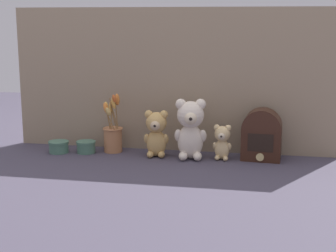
{
  "coord_description": "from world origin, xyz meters",
  "views": [
    {
      "loc": [
        0.46,
        -2.41,
        0.67
      ],
      "look_at": [
        0.0,
        0.02,
        0.16
      ],
      "focal_mm": 55.0,
      "sensor_mm": 36.0,
      "label": 1
    }
  ],
  "objects_px": {
    "teddy_bear_small": "(222,141)",
    "teddy_bear_large": "(190,128)",
    "teddy_bear_medium": "(156,133)",
    "decorative_tin_tall": "(59,147)",
    "flower_vase": "(113,135)",
    "decorative_tin_short": "(86,147)",
    "vintage_radio": "(262,135)"
  },
  "relations": [
    {
      "from": "teddy_bear_large",
      "to": "vintage_radio",
      "type": "height_order",
      "value": "teddy_bear_large"
    },
    {
      "from": "teddy_bear_large",
      "to": "decorative_tin_short",
      "type": "xyz_separation_m",
      "value": [
        -0.54,
        0.01,
        -0.12
      ]
    },
    {
      "from": "teddy_bear_large",
      "to": "teddy_bear_small",
      "type": "distance_m",
      "value": 0.17
    },
    {
      "from": "teddy_bear_small",
      "to": "teddy_bear_large",
      "type": "bearing_deg",
      "value": -174.46
    },
    {
      "from": "flower_vase",
      "to": "decorative_tin_short",
      "type": "distance_m",
      "value": 0.15
    },
    {
      "from": "vintage_radio",
      "to": "decorative_tin_short",
      "type": "relative_size",
      "value": 2.54
    },
    {
      "from": "decorative_tin_tall",
      "to": "decorative_tin_short",
      "type": "distance_m",
      "value": 0.14
    },
    {
      "from": "teddy_bear_medium",
      "to": "flower_vase",
      "type": "bearing_deg",
      "value": 168.95
    },
    {
      "from": "vintage_radio",
      "to": "decorative_tin_tall",
      "type": "xyz_separation_m",
      "value": [
        -1.02,
        -0.06,
        -0.09
      ]
    },
    {
      "from": "teddy_bear_large",
      "to": "decorative_tin_tall",
      "type": "relative_size",
      "value": 2.85
    },
    {
      "from": "teddy_bear_large",
      "to": "flower_vase",
      "type": "relative_size",
      "value": 0.96
    },
    {
      "from": "teddy_bear_large",
      "to": "flower_vase",
      "type": "bearing_deg",
      "value": 172.2
    },
    {
      "from": "teddy_bear_medium",
      "to": "decorative_tin_tall",
      "type": "bearing_deg",
      "value": -177.86
    },
    {
      "from": "teddy_bear_small",
      "to": "vintage_radio",
      "type": "xyz_separation_m",
      "value": [
        0.19,
        0.03,
        0.03
      ]
    },
    {
      "from": "teddy_bear_medium",
      "to": "decorative_tin_tall",
      "type": "xyz_separation_m",
      "value": [
        -0.51,
        -0.02,
        -0.09
      ]
    },
    {
      "from": "flower_vase",
      "to": "decorative_tin_short",
      "type": "xyz_separation_m",
      "value": [
        -0.13,
        -0.04,
        -0.06
      ]
    },
    {
      "from": "teddy_bear_small",
      "to": "flower_vase",
      "type": "distance_m",
      "value": 0.57
    },
    {
      "from": "teddy_bear_medium",
      "to": "teddy_bear_small",
      "type": "height_order",
      "value": "teddy_bear_medium"
    },
    {
      "from": "flower_vase",
      "to": "decorative_tin_tall",
      "type": "relative_size",
      "value": 2.96
    },
    {
      "from": "decorative_tin_tall",
      "to": "teddy_bear_large",
      "type": "bearing_deg",
      "value": 0.78
    },
    {
      "from": "flower_vase",
      "to": "vintage_radio",
      "type": "distance_m",
      "value": 0.75
    },
    {
      "from": "teddy_bear_large",
      "to": "vintage_radio",
      "type": "xyz_separation_m",
      "value": [
        0.34,
        0.05,
        -0.03
      ]
    },
    {
      "from": "decorative_tin_tall",
      "to": "vintage_radio",
      "type": "bearing_deg",
      "value": 3.1
    },
    {
      "from": "teddy_bear_medium",
      "to": "decorative_tin_tall",
      "type": "relative_size",
      "value": 2.24
    },
    {
      "from": "flower_vase",
      "to": "teddy_bear_large",
      "type": "bearing_deg",
      "value": -7.8
    },
    {
      "from": "teddy_bear_medium",
      "to": "teddy_bear_small",
      "type": "bearing_deg",
      "value": 0.93
    },
    {
      "from": "vintage_radio",
      "to": "decorative_tin_short",
      "type": "distance_m",
      "value": 0.89
    },
    {
      "from": "vintage_radio",
      "to": "decorative_tin_tall",
      "type": "distance_m",
      "value": 1.03
    },
    {
      "from": "decorative_tin_short",
      "to": "decorative_tin_tall",
      "type": "bearing_deg",
      "value": -170.95
    },
    {
      "from": "teddy_bear_medium",
      "to": "teddy_bear_small",
      "type": "distance_m",
      "value": 0.33
    },
    {
      "from": "decorative_tin_short",
      "to": "vintage_radio",
      "type": "bearing_deg",
      "value": 2.15
    },
    {
      "from": "teddy_bear_small",
      "to": "decorative_tin_short",
      "type": "height_order",
      "value": "teddy_bear_small"
    }
  ]
}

